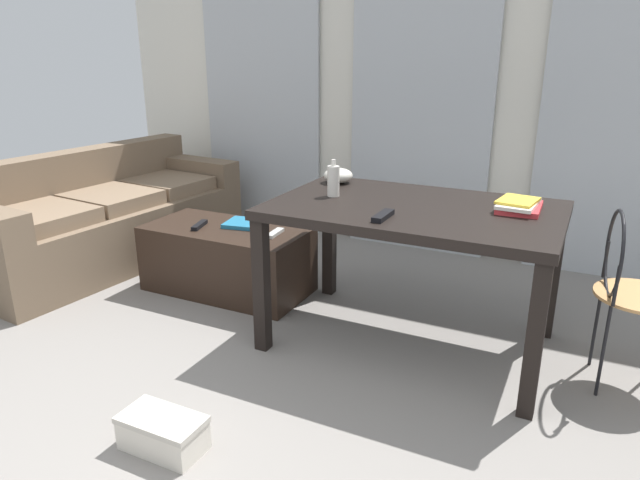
# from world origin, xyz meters

# --- Properties ---
(ground_plane) EXTENTS (7.80, 7.80, 0.00)m
(ground_plane) POSITION_xyz_m (0.00, 1.22, 0.00)
(ground_plane) COLOR gray
(wall_back) EXTENTS (5.43, 0.10, 2.50)m
(wall_back) POSITION_xyz_m (0.00, 3.25, 1.25)
(wall_back) COLOR silver
(wall_back) RESTS_ON ground
(curtains) EXTENTS (3.86, 0.03, 2.05)m
(curtains) POSITION_xyz_m (0.00, 3.16, 1.03)
(curtains) COLOR #B2B7BC
(curtains) RESTS_ON ground
(couch) EXTENTS (1.03, 2.12, 0.80)m
(couch) POSITION_xyz_m (-1.99, 1.89, 0.32)
(couch) COLOR brown
(couch) RESTS_ON ground
(coffee_table) EXTENTS (1.05, 0.53, 0.43)m
(coffee_table) POSITION_xyz_m (-0.83, 1.80, 0.22)
(coffee_table) COLOR black
(coffee_table) RESTS_ON ground
(craft_table) EXTENTS (1.43, 0.92, 0.77)m
(craft_table) POSITION_xyz_m (0.45, 1.64, 0.68)
(craft_table) COLOR black
(craft_table) RESTS_ON ground
(wire_chair) EXTENTS (0.40, 0.42, 0.85)m
(wire_chair) POSITION_xyz_m (1.45, 1.68, 0.53)
(wire_chair) COLOR #B7844C
(wire_chair) RESTS_ON ground
(bottle_near) EXTENTS (0.07, 0.07, 0.20)m
(bottle_near) POSITION_xyz_m (0.00, 1.64, 0.85)
(bottle_near) COLOR beige
(bottle_near) RESTS_ON craft_table
(bowl) EXTENTS (0.17, 0.17, 0.09)m
(bowl) POSITION_xyz_m (-0.11, 1.94, 0.81)
(bowl) COLOR beige
(bowl) RESTS_ON craft_table
(book_stack) EXTENTS (0.21, 0.30, 0.06)m
(book_stack) POSITION_xyz_m (0.93, 1.78, 0.79)
(book_stack) COLOR red
(book_stack) RESTS_ON craft_table
(tv_remote_on_table) EXTENTS (0.05, 0.18, 0.02)m
(tv_remote_on_table) POSITION_xyz_m (0.39, 1.35, 0.78)
(tv_remote_on_table) COLOR black
(tv_remote_on_table) RESTS_ON craft_table
(tv_remote_primary) EXTENTS (0.09, 0.19, 0.03)m
(tv_remote_primary) POSITION_xyz_m (-0.99, 1.73, 0.44)
(tv_remote_primary) COLOR black
(tv_remote_primary) RESTS_ON coffee_table
(tv_remote_secondary) EXTENTS (0.06, 0.18, 0.02)m
(tv_remote_secondary) POSITION_xyz_m (-0.47, 1.81, 0.44)
(tv_remote_secondary) COLOR #B7B7B2
(tv_remote_secondary) RESTS_ON coffee_table
(magazine) EXTENTS (0.24, 0.25, 0.03)m
(magazine) POSITION_xyz_m (-0.76, 1.89, 0.44)
(magazine) COLOR #1E668C
(magazine) RESTS_ON coffee_table
(shoebox) EXTENTS (0.34, 0.19, 0.15)m
(shoebox) POSITION_xyz_m (-0.15, 0.36, 0.07)
(shoebox) COLOR beige
(shoebox) RESTS_ON ground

